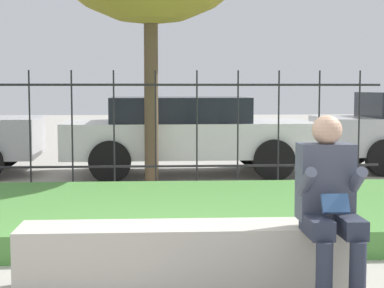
# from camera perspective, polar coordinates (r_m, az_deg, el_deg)

# --- Properties ---
(stone_bench) EXTENTS (2.39, 0.46, 0.48)m
(stone_bench) POSITION_cam_1_polar(r_m,az_deg,el_deg) (4.74, -0.67, -10.33)
(stone_bench) COLOR #B7B2A3
(stone_bench) RESTS_ON ground_plane
(person_seated_reader) EXTENTS (0.42, 0.73, 1.28)m
(person_seated_reader) POSITION_cam_1_polar(r_m,az_deg,el_deg) (4.52, 12.12, -4.82)
(person_seated_reader) COLOR black
(person_seated_reader) RESTS_ON ground_plane
(grass_berm) EXTENTS (8.50, 3.10, 0.24)m
(grass_berm) POSITION_cam_1_polar(r_m,az_deg,el_deg) (6.94, -3.19, -6.16)
(grass_berm) COLOR #4C893D
(grass_berm) RESTS_ON ground_plane
(iron_fence) EXTENTS (6.50, 0.03, 1.71)m
(iron_fence) POSITION_cam_1_polar(r_m,az_deg,el_deg) (9.16, -3.25, 1.45)
(iron_fence) COLOR #232326
(iron_fence) RESTS_ON ground_plane
(car_parked_center) EXTENTS (4.18, 2.09, 1.31)m
(car_parked_center) POSITION_cam_1_polar(r_m,az_deg,el_deg) (10.86, -0.56, 1.07)
(car_parked_center) COLOR silver
(car_parked_center) RESTS_ON ground_plane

